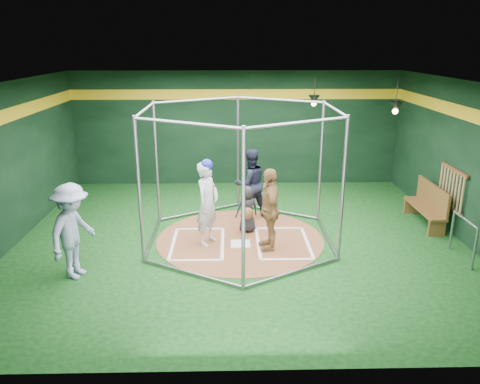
{
  "coord_description": "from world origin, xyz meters",
  "views": [
    {
      "loc": [
        -0.24,
        -9.85,
        4.28
      ],
      "look_at": [
        0.0,
        0.1,
        1.1
      ],
      "focal_mm": 35.0,
      "sensor_mm": 36.0,
      "label": 1
    }
  ],
  "objects_px": {
    "visitor_leopard": "(270,209)",
    "dugout_bench": "(428,204)",
    "batter_figure": "(208,202)",
    "umpire": "(250,184)"
  },
  "relations": [
    {
      "from": "batter_figure",
      "to": "umpire",
      "type": "bearing_deg",
      "value": 58.82
    },
    {
      "from": "umpire",
      "to": "dugout_bench",
      "type": "height_order",
      "value": "umpire"
    },
    {
      "from": "batter_figure",
      "to": "visitor_leopard",
      "type": "height_order",
      "value": "batter_figure"
    },
    {
      "from": "visitor_leopard",
      "to": "dugout_bench",
      "type": "relative_size",
      "value": 1.03
    },
    {
      "from": "dugout_bench",
      "to": "umpire",
      "type": "bearing_deg",
      "value": 172.21
    },
    {
      "from": "batter_figure",
      "to": "dugout_bench",
      "type": "distance_m",
      "value": 5.46
    },
    {
      "from": "umpire",
      "to": "batter_figure",
      "type": "bearing_deg",
      "value": 34.45
    },
    {
      "from": "visitor_leopard",
      "to": "umpire",
      "type": "distance_m",
      "value": 1.99
    },
    {
      "from": "visitor_leopard",
      "to": "batter_figure",
      "type": "bearing_deg",
      "value": -107.63
    },
    {
      "from": "batter_figure",
      "to": "umpire",
      "type": "xyz_separation_m",
      "value": [
        1.0,
        1.65,
        -0.07
      ]
    }
  ]
}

